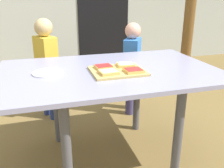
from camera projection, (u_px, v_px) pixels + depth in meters
name	position (u px, v px, depth m)	size (l,w,h in m)	color
ground_plane	(110.00, 157.00, 1.95)	(16.00, 16.00, 0.00)	brown
house_door	(103.00, 7.00, 4.28)	(0.90, 0.02, 2.00)	black
dining_table	(110.00, 81.00, 1.74)	(1.49, 0.95, 0.72)	#8F8FAD
cutting_board	(118.00, 71.00, 1.65)	(0.35, 0.30, 0.02)	tan
pizza_slice_near_left	(108.00, 72.00, 1.57)	(0.12, 0.11, 0.02)	#D8A551
pizza_slice_far_right	(125.00, 65.00, 1.73)	(0.12, 0.11, 0.02)	#D8A551
pizza_slice_near_right	(133.00, 70.00, 1.60)	(0.12, 0.11, 0.02)	#D8A551
pizza_slice_far_left	(104.00, 67.00, 1.68)	(0.12, 0.11, 0.02)	#D8A551
plate_white_left	(48.00, 73.00, 1.62)	(0.20, 0.20, 0.01)	white
child_left	(47.00, 63.00, 2.42)	(0.23, 0.28, 1.00)	navy
child_right	(132.00, 64.00, 2.55)	(0.24, 0.28, 0.95)	#3E3865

